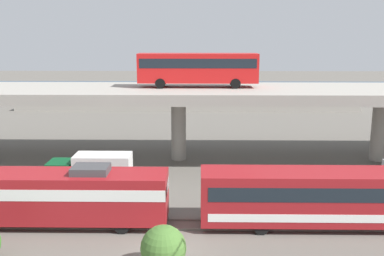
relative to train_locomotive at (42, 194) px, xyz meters
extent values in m
plane|color=#605B54|center=(8.48, -4.00, -2.19)|extent=(260.00, 260.00, 0.00)
cube|color=#59544C|center=(8.48, -0.75, -2.13)|extent=(110.00, 0.12, 0.12)
cube|color=#59544C|center=(8.48, 0.75, -2.13)|extent=(110.00, 0.12, 0.12)
cube|color=maroon|center=(0.77, 0.00, -0.11)|extent=(15.35, 3.00, 3.20)
cube|color=white|center=(0.77, 0.00, 0.46)|extent=(15.35, 3.04, 0.77)
cube|color=#3F3F42|center=(3.38, 0.00, 1.74)|extent=(2.40, 1.80, 0.50)
cylinder|color=black|center=(5.56, -1.35, -1.71)|extent=(0.96, 0.18, 0.96)
cylinder|color=black|center=(5.56, 1.35, -1.71)|extent=(0.96, 0.18, 0.96)
cube|color=maroon|center=(21.90, 0.00, -0.03)|extent=(22.41, 3.00, 3.40)
cube|color=black|center=(21.90, 0.00, 0.58)|extent=(21.52, 3.04, 0.95)
cube|color=white|center=(21.90, 0.00, -0.98)|extent=(21.52, 3.04, 0.54)
cylinder|color=black|center=(14.61, -1.35, -1.73)|extent=(0.92, 0.18, 0.92)
cylinder|color=black|center=(14.61, 1.35, -1.73)|extent=(0.92, 0.18, 0.92)
cube|color=#9E998E|center=(8.48, 16.00, 4.70)|extent=(96.00, 10.57, 1.05)
cylinder|color=#9E998E|center=(8.48, 16.00, 0.99)|extent=(1.50, 1.50, 6.37)
cylinder|color=#9E998E|center=(28.88, 16.00, 0.99)|extent=(1.50, 1.50, 6.37)
cube|color=red|center=(10.44, 16.64, 7.18)|extent=(12.00, 2.55, 2.90)
cube|color=black|center=(10.44, 16.64, 7.70)|extent=(11.52, 2.59, 0.93)
cube|color=black|center=(4.49, 16.64, 7.53)|extent=(0.08, 2.30, 1.74)
cylinder|color=black|center=(6.72, 15.42, 5.73)|extent=(1.00, 0.26, 1.00)
cylinder|color=black|center=(6.72, 17.85, 5.73)|extent=(1.00, 0.26, 1.00)
cylinder|color=black|center=(14.16, 15.42, 5.73)|extent=(1.00, 0.26, 1.00)
cylinder|color=black|center=(14.16, 17.85, 5.73)|extent=(1.00, 0.26, 1.00)
cube|color=#0C4C26|center=(-0.86, 6.86, -0.75)|extent=(2.00, 2.30, 2.00)
cube|color=silver|center=(2.64, 6.86, -0.45)|extent=(4.60, 2.30, 2.60)
cylinder|color=black|center=(-0.57, 5.76, -1.75)|extent=(0.88, 0.28, 0.88)
cylinder|color=black|center=(-0.57, 7.95, -1.75)|extent=(0.88, 0.28, 0.88)
cylinder|color=black|center=(3.65, 5.76, -1.75)|extent=(0.88, 0.28, 0.88)
cylinder|color=black|center=(3.65, 7.95, -1.75)|extent=(0.88, 0.28, 0.88)
cube|color=#9E998E|center=(8.48, 51.00, -1.58)|extent=(58.15, 13.40, 1.23)
cube|color=#515459|center=(0.88, 54.11, -0.29)|extent=(4.24, 1.82, 0.70)
cube|color=#1E232B|center=(0.67, 54.11, 0.30)|extent=(1.87, 1.61, 0.48)
cylinder|color=black|center=(2.20, 54.98, -0.64)|extent=(0.64, 0.20, 0.64)
cylinder|color=black|center=(2.20, 53.25, -0.64)|extent=(0.64, 0.20, 0.64)
cylinder|color=black|center=(-0.43, 54.98, -0.64)|extent=(0.64, 0.20, 0.64)
cylinder|color=black|center=(-0.43, 53.25, -0.64)|extent=(0.64, 0.20, 0.64)
cube|color=navy|center=(14.40, 51.48, -0.29)|extent=(4.45, 1.73, 0.70)
cube|color=#1E232B|center=(14.63, 51.48, 0.30)|extent=(1.96, 1.52, 0.48)
cylinder|color=black|center=(13.03, 50.66, -0.64)|extent=(0.64, 0.20, 0.64)
cylinder|color=black|center=(13.03, 52.30, -0.64)|extent=(0.64, 0.20, 0.64)
cylinder|color=black|center=(15.78, 50.66, -0.64)|extent=(0.64, 0.20, 0.64)
cylinder|color=black|center=(15.78, 52.30, -0.64)|extent=(0.64, 0.20, 0.64)
cube|color=#B7B7BC|center=(22.49, 53.83, -0.29)|extent=(4.52, 1.88, 0.70)
cube|color=#1E232B|center=(22.71, 53.83, 0.30)|extent=(1.99, 1.65, 0.48)
cylinder|color=black|center=(21.08, 52.94, -0.64)|extent=(0.64, 0.20, 0.64)
cylinder|color=black|center=(21.08, 54.73, -0.64)|extent=(0.64, 0.20, 0.64)
cylinder|color=black|center=(23.89, 52.94, -0.64)|extent=(0.64, 0.20, 0.64)
cylinder|color=black|center=(23.89, 54.73, -0.64)|extent=(0.64, 0.20, 0.64)
cube|color=navy|center=(8.73, 49.74, -0.29)|extent=(4.54, 1.89, 0.70)
cube|color=#1E232B|center=(8.50, 49.74, 0.30)|extent=(2.00, 1.66, 0.48)
cylinder|color=black|center=(10.14, 50.63, -0.64)|extent=(0.64, 0.20, 0.64)
cylinder|color=black|center=(10.14, 48.84, -0.64)|extent=(0.64, 0.20, 0.64)
cylinder|color=black|center=(7.32, 50.63, -0.64)|extent=(0.64, 0.20, 0.64)
cylinder|color=black|center=(7.32, 48.84, -0.64)|extent=(0.64, 0.20, 0.64)
cube|color=silver|center=(-6.48, 48.57, -0.29)|extent=(4.62, 1.80, 0.70)
cube|color=#1E232B|center=(-6.71, 48.57, 0.30)|extent=(2.03, 1.58, 0.48)
cylinder|color=black|center=(-5.05, 49.42, -0.64)|extent=(0.64, 0.20, 0.64)
cylinder|color=black|center=(-5.05, 47.71, -0.64)|extent=(0.64, 0.20, 0.64)
cylinder|color=black|center=(-7.91, 49.42, -0.64)|extent=(0.64, 0.20, 0.64)
cylinder|color=black|center=(-7.91, 47.71, -0.64)|extent=(0.64, 0.20, 0.64)
cube|color=#0C4C26|center=(-15.68, 52.61, -0.29)|extent=(4.08, 1.82, 0.70)
cube|color=#1E232B|center=(-15.89, 52.61, 0.30)|extent=(1.79, 1.60, 0.48)
cylinder|color=black|center=(-14.42, 53.48, -0.64)|extent=(0.64, 0.20, 0.64)
cylinder|color=black|center=(-14.42, 51.74, -0.64)|extent=(0.64, 0.20, 0.64)
cylinder|color=black|center=(-16.95, 53.48, -0.64)|extent=(0.64, 0.20, 0.64)
cylinder|color=black|center=(-16.95, 51.74, -0.64)|extent=(0.64, 0.20, 0.64)
cube|color=navy|center=(8.48, 74.00, -2.19)|extent=(140.00, 36.00, 0.01)
sphere|color=#46702E|center=(8.62, -5.66, -0.93)|extent=(2.53, 2.53, 2.53)
camera|label=1|loc=(10.52, -27.52, 10.53)|focal=40.78mm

